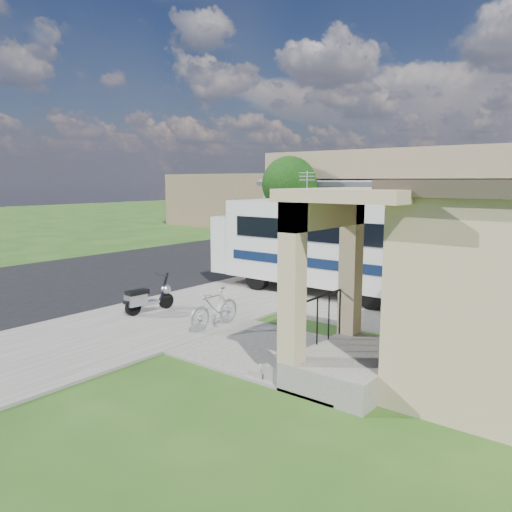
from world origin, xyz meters
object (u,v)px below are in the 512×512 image
Objects in this scene: scooter at (146,298)px; garden_hose at (336,349)px; shrub at (440,286)px; motorhome at (324,242)px; bicycle at (214,310)px; pickup_truck at (304,230)px; van at (353,222)px.

scooter is 3.43× the size of garden_hose.
shrub reaches higher than scooter.
motorhome reaches higher than bicycle.
van reaches higher than pickup_truck.
motorhome is 4.92× the size of scooter.
van is at bearing -78.28° from pickup_truck.
shrub is at bearing 54.51° from garden_hose.
bicycle reaches higher than garden_hose.
scooter is 21.02m from van.
bicycle is (-4.52, -2.29, -0.81)m from shrub.
pickup_truck reaches higher than garden_hose.
bicycle is at bearing 123.77° from pickup_truck.
pickup_truck is (-11.08, 11.74, -0.40)m from shrub.
van is (-0.33, 6.32, 0.03)m from pickup_truck.
motorhome is 4.76× the size of bicycle.
bicycle is 3.15m from garden_hose.
scooter is 0.24× the size of van.
scooter is at bearing 115.40° from pickup_truck.
van is 22.40m from garden_hose.
pickup_truck is 6.33m from van.
scooter is (-2.37, -5.10, -1.18)m from motorhome.
garden_hose is (-1.41, -1.97, -1.18)m from shrub.
shrub is 7.30m from scooter.
motorhome is 5.74m from garden_hose.
bicycle is 3.55× the size of garden_hose.
van is (-6.88, 20.35, 0.44)m from bicycle.
shrub is 0.40× the size of van.
bicycle is 15.49m from pickup_truck.
garden_hose is at bearing 8.13° from bicycle.
pickup_truck is (-4.25, 14.19, 0.43)m from scooter.
van is 14.32× the size of garden_hose.
garden_hose is (10.00, -20.03, -0.81)m from van.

